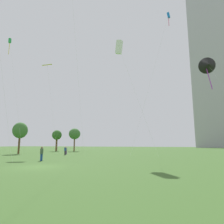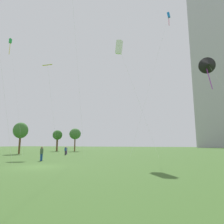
# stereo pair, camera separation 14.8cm
# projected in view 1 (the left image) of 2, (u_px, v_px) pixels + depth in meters

# --- Properties ---
(ground) EXTENTS (280.00, 280.00, 0.00)m
(ground) POSITION_uv_depth(u_px,v_px,m) (39.00, 167.00, 18.18)
(ground) COLOR #3D6028
(person_standing_0) EXTENTS (0.40, 0.40, 1.79)m
(person_standing_0) POSITION_uv_depth(u_px,v_px,m) (42.00, 153.00, 24.97)
(person_standing_0) COLOR #1E478C
(person_standing_0) RESTS_ON ground
(person_standing_2) EXTENTS (0.35, 0.35, 1.56)m
(person_standing_2) POSITION_uv_depth(u_px,v_px,m) (66.00, 150.00, 41.05)
(person_standing_2) COLOR #593372
(person_standing_2) RESTS_ON ground
(person_standing_3) EXTENTS (0.37, 0.37, 1.67)m
(person_standing_3) POSITION_uv_depth(u_px,v_px,m) (65.00, 150.00, 38.11)
(person_standing_3) COLOR #2D2D33
(person_standing_3) RESTS_ON ground
(kite_flying_0) EXTENTS (10.03, 3.48, 27.33)m
(kite_flying_0) POSITION_uv_depth(u_px,v_px,m) (10.00, 42.00, 46.35)
(kite_flying_0) COLOR silver
(kite_flying_0) RESTS_ON ground
(kite_flying_2) EXTENTS (7.86, 0.78, 26.10)m
(kite_flying_2) POSITION_uv_depth(u_px,v_px,m) (168.00, 17.00, 35.49)
(kite_flying_2) COLOR silver
(kite_flying_2) RESTS_ON ground
(kite_flying_3) EXTENTS (3.03, 3.57, 19.79)m
(kite_flying_3) POSITION_uv_depth(u_px,v_px,m) (47.00, 65.00, 42.18)
(kite_flying_3) COLOR silver
(kite_flying_3) RESTS_ON ground
(kite_flying_4) EXTENTS (4.42, 10.96, 14.28)m
(kite_flying_4) POSITION_uv_depth(u_px,v_px,m) (208.00, 65.00, 26.74)
(kite_flying_4) COLOR silver
(kite_flying_4) RESTS_ON ground
(kite_flying_5) EXTENTS (5.49, 6.24, 18.59)m
(kite_flying_5) POSITION_uv_depth(u_px,v_px,m) (119.00, 47.00, 30.84)
(kite_flying_5) COLOR silver
(kite_flying_5) RESTS_ON ground
(park_tree_0) EXTENTS (3.21, 3.21, 6.94)m
(park_tree_0) POSITION_uv_depth(u_px,v_px,m) (20.00, 131.00, 43.16)
(park_tree_0) COLOR brown
(park_tree_0) RESTS_ON ground
(park_tree_1) EXTENTS (3.45, 3.45, 6.83)m
(park_tree_1) POSITION_uv_depth(u_px,v_px,m) (75.00, 134.00, 58.66)
(park_tree_1) COLOR brown
(park_tree_1) RESTS_ON ground
(park_tree_2) EXTENTS (2.89, 2.89, 6.35)m
(park_tree_2) POSITION_uv_depth(u_px,v_px,m) (57.00, 135.00, 59.21)
(park_tree_2) COLOR brown
(park_tree_2) RESTS_ON ground
(distant_highrise_0) EXTENTS (24.66, 16.92, 100.15)m
(distant_highrise_0) POSITION_uv_depth(u_px,v_px,m) (211.00, 69.00, 124.98)
(distant_highrise_0) COLOR #A8A8AD
(distant_highrise_0) RESTS_ON ground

